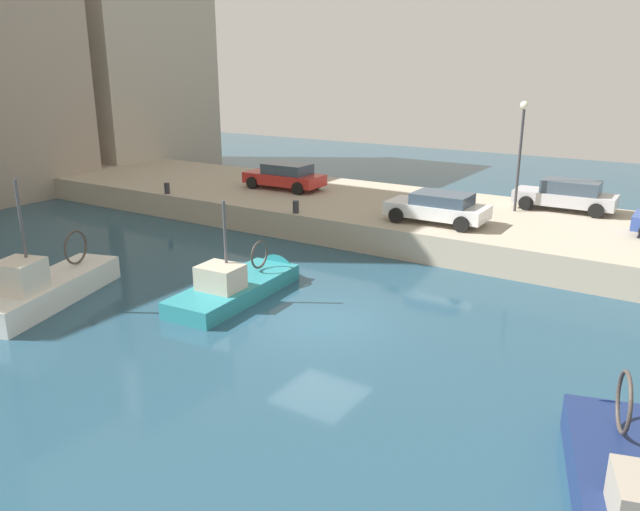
% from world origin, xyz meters
% --- Properties ---
extents(water_surface, '(80.00, 80.00, 0.00)m').
position_xyz_m(water_surface, '(0.00, 0.00, 0.00)').
color(water_surface, navy).
rests_on(water_surface, ground).
extents(quay_wall, '(9.00, 56.00, 1.20)m').
position_xyz_m(quay_wall, '(11.50, 0.00, 0.60)').
color(quay_wall, '#ADA08C').
rests_on(quay_wall, ground).
extents(fishing_boat_teal, '(6.24, 2.19, 4.24)m').
position_xyz_m(fishing_boat_teal, '(0.64, 3.58, 0.11)').
color(fishing_boat_teal, teal).
rests_on(fishing_boat_teal, ground).
extents(fishing_boat_navy, '(6.74, 3.48, 4.88)m').
position_xyz_m(fishing_boat_navy, '(-4.11, -9.05, 0.10)').
color(fishing_boat_navy, navy).
rests_on(fishing_boat_navy, ground).
extents(fishing_boat_white, '(6.71, 3.44, 5.06)m').
position_xyz_m(fishing_boat_white, '(-3.20, 8.51, 0.14)').
color(fishing_boat_white, white).
rests_on(fishing_boat_white, ground).
extents(parked_car_white, '(2.06, 4.16, 1.27)m').
position_xyz_m(parked_car_white, '(9.07, 0.00, 1.87)').
color(parked_car_white, silver).
rests_on(parked_car_white, quay_wall).
extents(parked_car_red, '(1.98, 4.31, 1.36)m').
position_xyz_m(parked_car_red, '(11.58, 9.63, 1.90)').
color(parked_car_red, red).
rests_on(parked_car_red, quay_wall).
extents(parked_car_silver, '(1.89, 4.37, 1.39)m').
position_xyz_m(parked_car_silver, '(14.32, -3.96, 1.91)').
color(parked_car_silver, '#B7B7BC').
rests_on(parked_car_silver, quay_wall).
extents(mooring_bollard_mid, '(0.28, 0.28, 0.55)m').
position_xyz_m(mooring_bollard_mid, '(7.35, 6.00, 1.48)').
color(mooring_bollard_mid, '#2D2D33').
rests_on(mooring_bollard_mid, quay_wall).
extents(mooring_bollard_north, '(0.28, 0.28, 0.55)m').
position_xyz_m(mooring_bollard_north, '(7.35, 14.00, 1.48)').
color(mooring_bollard_north, '#2D2D33').
rests_on(mooring_bollard_north, quay_wall).
extents(quay_streetlamp, '(0.36, 0.36, 4.83)m').
position_xyz_m(quay_streetlamp, '(13.00, -2.08, 4.45)').
color(quay_streetlamp, '#38383D').
rests_on(quay_streetlamp, quay_wall).
extents(waterfront_building_west_mid, '(10.53, 8.77, 18.70)m').
position_xyz_m(waterfront_building_west_mid, '(17.02, 27.49, 9.37)').
color(waterfront_building_west_mid, '#B2A899').
rests_on(waterfront_building_west_mid, ground).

